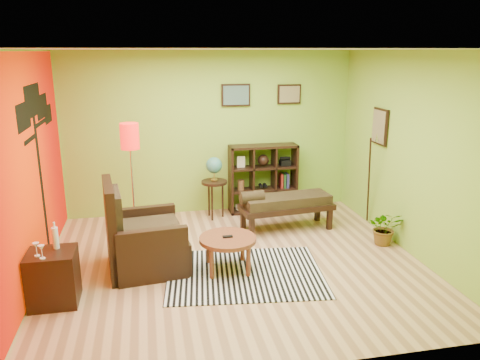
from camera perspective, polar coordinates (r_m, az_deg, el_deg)
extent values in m
plane|color=tan|center=(6.45, -0.65, -10.08)|extent=(5.00, 5.00, 0.00)
cube|color=#8CBE3A|center=(8.15, -3.66, 5.69)|extent=(5.00, 0.04, 2.80)
cube|color=#8CBE3A|center=(3.88, 5.54, -5.44)|extent=(5.00, 0.04, 2.80)
cube|color=#8CBE3A|center=(6.05, -24.66, 0.84)|extent=(0.04, 4.50, 2.80)
cube|color=#8CBE3A|center=(6.88, 20.24, 2.94)|extent=(0.04, 4.50, 2.80)
cube|color=white|center=(5.81, -0.74, 15.66)|extent=(5.00, 4.50, 0.04)
cube|color=#FF3300|center=(6.04, -24.48, 0.85)|extent=(0.01, 4.45, 2.75)
cube|color=black|center=(6.64, -22.98, -0.89)|extent=(0.01, 0.14, 2.10)
cube|color=black|center=(5.97, -24.88, 7.02)|extent=(0.01, 0.65, 0.32)
cube|color=black|center=(6.49, -23.94, 8.86)|extent=(0.01, 0.85, 0.40)
cube|color=black|center=(6.99, -22.99, 8.26)|extent=(0.01, 0.70, 0.32)
cube|color=black|center=(7.35, -22.35, 7.44)|extent=(0.01, 0.50, 0.26)
cube|color=black|center=(8.11, -0.51, 10.31)|extent=(0.50, 0.03, 0.38)
cube|color=slate|center=(8.09, -0.48, 10.29)|extent=(0.44, 0.01, 0.32)
cube|color=black|center=(8.34, 6.01, 10.37)|extent=(0.42, 0.03, 0.34)
cube|color=#96895A|center=(8.32, 6.06, 10.35)|extent=(0.36, 0.01, 0.28)
cube|color=black|center=(7.59, 16.71, 6.26)|extent=(0.03, 0.44, 0.56)
cube|color=#96895A|center=(7.58, 16.55, 6.26)|extent=(0.01, 0.38, 0.50)
cylinder|color=black|center=(7.71, 15.43, -0.13)|extent=(0.23, 0.34, 1.46)
cone|color=silver|center=(7.43, 16.35, 5.07)|extent=(0.08, 0.09, 0.16)
cube|color=white|center=(6.16, 0.58, -11.30)|extent=(2.15, 1.72, 0.01)
cylinder|color=brown|center=(6.10, -1.51, -7.22)|extent=(0.74, 0.74, 0.05)
cylinder|color=brown|center=(6.43, 0.32, -8.18)|extent=(0.06, 0.06, 0.40)
cylinder|color=brown|center=(6.38, -3.87, -8.42)|extent=(0.06, 0.06, 0.40)
cylinder|color=brown|center=(6.01, 1.03, -9.94)|extent=(0.06, 0.06, 0.40)
cylinder|color=brown|center=(5.96, -3.47, -10.22)|extent=(0.06, 0.06, 0.40)
cube|color=black|center=(6.08, -1.52, -6.91)|extent=(0.13, 0.05, 0.02)
cube|color=black|center=(6.36, -11.04, -8.59)|extent=(1.06, 1.04, 0.44)
cube|color=black|center=(6.19, -15.45, -5.74)|extent=(0.22, 0.95, 1.20)
cube|color=black|center=(5.90, -10.55, -9.14)|extent=(0.88, 0.21, 0.70)
cube|color=black|center=(6.72, -11.58, -6.06)|extent=(0.88, 0.21, 0.70)
cube|color=#F4C66E|center=(6.25, -10.88, -6.09)|extent=(0.84, 0.82, 0.15)
cube|color=#F4C66E|center=(6.12, -14.78, -3.76)|extent=(0.18, 0.71, 0.55)
cube|color=black|center=(5.78, -21.81, -11.00)|extent=(0.53, 0.48, 0.62)
cylinder|color=white|center=(5.69, -21.58, -6.59)|extent=(0.07, 0.07, 0.25)
cylinder|color=white|center=(5.64, -21.74, -5.13)|extent=(0.02, 0.02, 0.07)
cylinder|color=white|center=(5.61, -23.49, -8.46)|extent=(0.06, 0.06, 0.01)
cylinder|color=white|center=(5.59, -23.54, -7.99)|extent=(0.01, 0.01, 0.09)
cone|color=white|center=(5.56, -23.62, -7.33)|extent=(0.07, 0.07, 0.06)
cylinder|color=white|center=(5.52, -22.94, -8.78)|extent=(0.06, 0.06, 0.01)
cylinder|color=white|center=(5.50, -22.99, -8.30)|extent=(0.01, 0.01, 0.09)
cone|color=white|center=(5.47, -23.07, -7.63)|extent=(0.07, 0.07, 0.06)
cylinder|color=silver|center=(7.23, -12.52, -7.40)|extent=(0.27, 0.27, 0.03)
cylinder|color=silver|center=(6.96, -12.91, -1.15)|extent=(0.03, 0.03, 1.68)
cylinder|color=red|center=(6.78, -13.31, 5.22)|extent=(0.26, 0.26, 0.37)
cylinder|color=black|center=(7.92, -3.15, -0.27)|extent=(0.44, 0.44, 0.04)
cylinder|color=black|center=(8.05, -2.13, -2.44)|extent=(0.03, 0.03, 0.61)
cylinder|color=black|center=(8.12, -3.80, -2.31)|extent=(0.03, 0.03, 0.61)
cylinder|color=black|center=(7.89, -3.42, -2.83)|extent=(0.03, 0.03, 0.61)
cylinder|color=gold|center=(7.91, -3.16, 0.04)|extent=(0.11, 0.11, 0.02)
cylinder|color=gold|center=(7.90, -3.17, 0.49)|extent=(0.02, 0.02, 0.11)
sphere|color=teal|center=(7.85, -3.19, 1.81)|extent=(0.27, 0.27, 0.27)
cube|color=black|center=(8.17, -1.13, -0.02)|extent=(0.04, 0.35, 1.20)
cube|color=black|center=(8.44, 6.64, 0.40)|extent=(0.04, 0.35, 1.20)
cube|color=black|center=(8.46, 2.77, -3.60)|extent=(1.20, 0.35, 0.04)
cube|color=black|center=(8.15, 2.87, 4.13)|extent=(1.20, 0.35, 0.04)
cube|color=black|center=(8.24, 1.47, 0.12)|extent=(0.03, 0.33, 1.12)
cube|color=black|center=(8.34, 4.15, 0.27)|extent=(0.03, 0.33, 1.12)
cube|color=black|center=(8.34, 2.80, -1.13)|extent=(1.12, 0.33, 0.03)
cube|color=black|center=(8.23, 2.84, 1.54)|extent=(1.12, 0.33, 0.03)
cylinder|color=beige|center=(8.35, 0.11, -3.33)|extent=(0.20, 0.20, 0.07)
sphere|color=black|center=(8.20, 2.85, 2.42)|extent=(0.20, 0.20, 0.20)
cube|color=black|center=(8.32, 5.52, 2.13)|extent=(0.18, 0.15, 0.10)
cylinder|color=black|center=(8.31, 2.54, -0.68)|extent=(0.06, 0.12, 0.06)
cylinder|color=black|center=(8.33, 3.07, -0.65)|extent=(0.06, 0.12, 0.06)
ellipsoid|color=#384C26|center=(8.53, 5.38, -2.91)|extent=(0.18, 0.18, 0.09)
cylinder|color=brown|center=(8.23, 0.11, -0.62)|extent=(0.12, 0.12, 0.18)
cube|color=beige|center=(8.12, 0.11, 2.23)|extent=(0.14, 0.03, 0.20)
cube|color=maroon|center=(8.39, 5.00, -0.08)|extent=(0.04, 0.18, 0.26)
cube|color=#1E4C1E|center=(8.40, 5.36, -0.06)|extent=(0.04, 0.18, 0.26)
cube|color=navy|center=(8.42, 5.72, -0.04)|extent=(0.04, 0.18, 0.26)
cube|color=black|center=(7.51, 5.70, -3.30)|extent=(1.54, 0.69, 0.09)
cube|color=#F4C66E|center=(7.48, 5.73, -2.45)|extent=(1.43, 0.61, 0.15)
cylinder|color=#F4C66E|center=(7.24, 1.47, -2.08)|extent=(0.39, 0.23, 0.19)
cube|color=black|center=(8.03, 9.43, -3.75)|extent=(0.08, 0.08, 0.33)
cube|color=black|center=(7.55, 0.38, -4.79)|extent=(0.08, 0.08, 0.33)
cube|color=black|center=(7.68, 10.85, -4.74)|extent=(0.08, 0.08, 0.33)
cube|color=black|center=(7.17, 1.43, -5.92)|extent=(0.08, 0.08, 0.33)
imported|color=#26661E|center=(7.28, 17.22, -5.98)|extent=(0.62, 0.65, 0.41)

